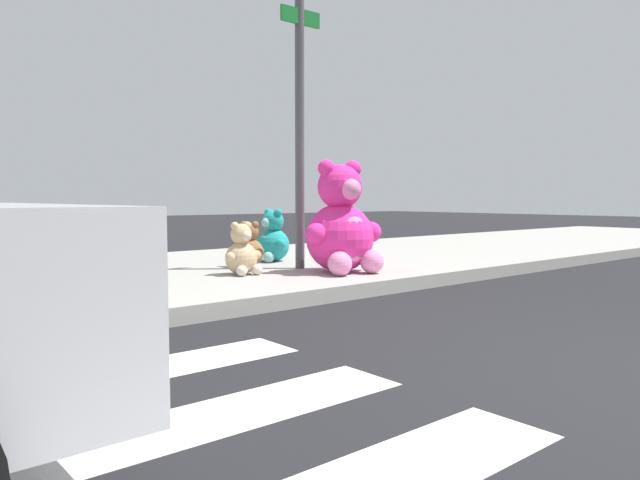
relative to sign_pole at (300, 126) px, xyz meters
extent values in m
cube|color=#9E9B93|center=(-1.00, 0.80, -1.77)|extent=(28.00, 4.40, 0.15)
cube|color=white|center=(-3.61, -3.25, -1.85)|extent=(3.20, 0.45, 0.00)
cube|color=white|center=(-3.61, -2.35, -1.85)|extent=(3.20, 0.45, 0.00)
cylinder|color=#4C4C51|center=(0.00, 0.00, -0.10)|extent=(0.11, 0.11, 3.20)
cube|color=#19722D|center=(0.00, -0.02, 1.25)|extent=(0.56, 0.03, 0.18)
sphere|color=#F22D93|center=(0.15, -0.55, -1.31)|extent=(0.78, 0.78, 0.78)
ellipsoid|color=pink|center=(0.11, -0.83, -1.31)|extent=(0.45, 0.23, 0.51)
sphere|color=#F22D93|center=(0.15, -0.55, -0.73)|extent=(0.51, 0.51, 0.51)
sphere|color=pink|center=(0.12, -0.76, -0.76)|extent=(0.23, 0.23, 0.23)
sphere|color=#F22D93|center=(0.32, -0.57, -0.52)|extent=(0.19, 0.19, 0.19)
sphere|color=#F22D93|center=(0.50, -0.70, -1.25)|extent=(0.24, 0.24, 0.24)
sphere|color=pink|center=(0.31, -0.91, -1.56)|extent=(0.27, 0.27, 0.27)
sphere|color=#F22D93|center=(-0.03, -0.52, -0.52)|extent=(0.19, 0.19, 0.19)
sphere|color=#F22D93|center=(-0.23, -0.59, -1.25)|extent=(0.24, 0.24, 0.24)
sphere|color=pink|center=(-0.11, -0.84, -1.56)|extent=(0.27, 0.27, 0.27)
sphere|color=teal|center=(0.21, 0.85, -1.48)|extent=(0.43, 0.43, 0.43)
ellipsoid|color=#7BBFBC|center=(0.06, 0.84, -1.48)|extent=(0.12, 0.24, 0.28)
sphere|color=teal|center=(0.21, 0.85, -1.16)|extent=(0.28, 0.28, 0.28)
sphere|color=#7BBFBC|center=(0.09, 0.84, -1.18)|extent=(0.13, 0.13, 0.13)
sphere|color=teal|center=(0.22, 0.75, -1.05)|extent=(0.11, 0.11, 0.11)
sphere|color=teal|center=(0.18, 0.64, -1.45)|extent=(0.13, 0.13, 0.13)
sphere|color=#7BBFBC|center=(0.04, 0.72, -1.62)|extent=(0.15, 0.15, 0.15)
sphere|color=teal|center=(0.20, 0.95, -1.05)|extent=(0.11, 0.11, 0.11)
sphere|color=teal|center=(0.14, 1.05, -1.45)|extent=(0.13, 0.13, 0.13)
sphere|color=#7BBFBC|center=(0.02, 0.95, -1.62)|extent=(0.15, 0.15, 0.15)
sphere|color=tan|center=(-0.85, -0.04, -1.52)|extent=(0.36, 0.36, 0.36)
ellipsoid|color=beige|center=(-0.85, -0.17, -1.52)|extent=(0.20, 0.08, 0.23)
sphere|color=tan|center=(-0.85, -0.04, -1.25)|extent=(0.23, 0.23, 0.23)
sphere|color=beige|center=(-0.85, -0.14, -1.27)|extent=(0.11, 0.11, 0.11)
sphere|color=tan|center=(-0.77, -0.04, -1.16)|extent=(0.09, 0.09, 0.09)
sphere|color=tan|center=(-0.68, -0.08, -1.49)|extent=(0.11, 0.11, 0.11)
sphere|color=beige|center=(-0.75, -0.19, -1.64)|extent=(0.12, 0.12, 0.12)
sphere|color=tan|center=(-0.93, -0.05, -1.16)|extent=(0.09, 0.09, 0.09)
sphere|color=tan|center=(-1.02, -0.09, -1.49)|extent=(0.11, 0.11, 0.11)
sphere|color=beige|center=(-0.95, -0.20, -1.64)|extent=(0.12, 0.12, 0.12)
sphere|color=olive|center=(-0.38, 0.52, -1.53)|extent=(0.34, 0.34, 0.34)
ellipsoid|color=tan|center=(-0.49, 0.46, -1.53)|extent=(0.16, 0.20, 0.22)
sphere|color=olive|center=(-0.38, 0.52, -1.27)|extent=(0.23, 0.23, 0.23)
sphere|color=tan|center=(-0.46, 0.48, -1.28)|extent=(0.10, 0.10, 0.10)
sphere|color=olive|center=(-0.34, 0.45, -1.18)|extent=(0.09, 0.09, 0.09)
sphere|color=olive|center=(-0.34, 0.36, -1.50)|extent=(0.11, 0.11, 0.11)
sphere|color=tan|center=(-0.46, 0.37, -1.64)|extent=(0.12, 0.12, 0.12)
sphere|color=olive|center=(-0.42, 0.59, -1.18)|extent=(0.09, 0.09, 0.09)
sphere|color=olive|center=(-0.49, 0.64, -1.50)|extent=(0.11, 0.11, 0.11)
sphere|color=tan|center=(-0.55, 0.54, -1.64)|extent=(0.12, 0.12, 0.12)
camera|label=1|loc=(-4.31, -5.54, -0.86)|focal=33.00mm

